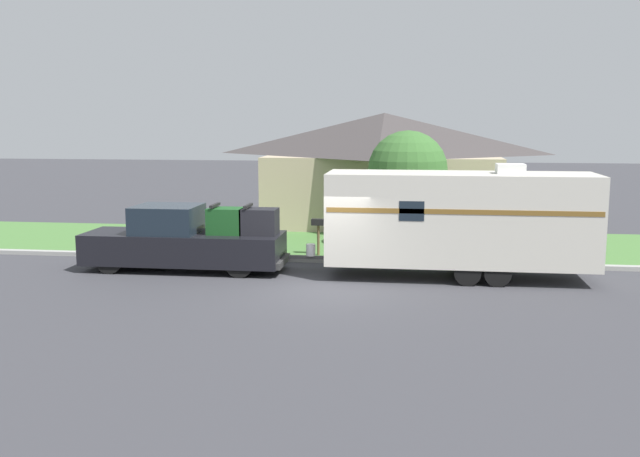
# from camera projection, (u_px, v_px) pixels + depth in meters

# --- Properties ---
(ground_plane) EXTENTS (120.00, 120.00, 0.00)m
(ground_plane) POSITION_uv_depth(u_px,v_px,m) (322.00, 289.00, 19.74)
(ground_plane) COLOR #38383D
(curb_strip) EXTENTS (80.00, 0.30, 0.14)m
(curb_strip) POSITION_uv_depth(u_px,v_px,m) (337.00, 260.00, 23.41)
(curb_strip) COLOR #999993
(curb_strip) RESTS_ON ground_plane
(lawn_strip) EXTENTS (80.00, 7.00, 0.03)m
(lawn_strip) POSITION_uv_depth(u_px,v_px,m) (348.00, 243.00, 26.99)
(lawn_strip) COLOR #477538
(lawn_strip) RESTS_ON ground_plane
(house_across_street) EXTENTS (10.79, 8.52, 4.94)m
(house_across_street) POSITION_uv_depth(u_px,v_px,m) (384.00, 165.00, 32.61)
(house_across_street) COLOR tan
(house_across_street) RESTS_ON ground_plane
(pickup_truck) EXTENTS (6.28, 1.94, 2.09)m
(pickup_truck) POSITION_uv_depth(u_px,v_px,m) (186.00, 241.00, 22.12)
(pickup_truck) COLOR black
(pickup_truck) RESTS_ON ground_plane
(travel_trailer) EXTENTS (8.97, 2.25, 3.40)m
(travel_trailer) POSITION_uv_depth(u_px,v_px,m) (460.00, 219.00, 20.89)
(travel_trailer) COLOR black
(travel_trailer) RESTS_ON ground_plane
(mailbox) EXTENTS (0.48, 0.20, 1.29)m
(mailbox) POSITION_uv_depth(u_px,v_px,m) (318.00, 227.00, 24.42)
(mailbox) COLOR brown
(mailbox) RESTS_ON ground_plane
(tree_in_yard) EXTENTS (2.83, 2.83, 4.28)m
(tree_in_yard) POSITION_uv_depth(u_px,v_px,m) (408.00, 171.00, 25.30)
(tree_in_yard) COLOR brown
(tree_in_yard) RESTS_ON ground_plane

